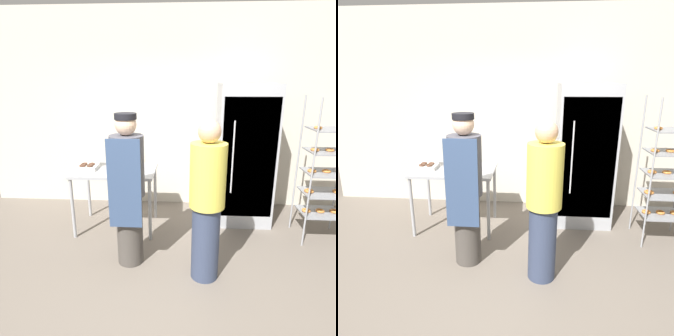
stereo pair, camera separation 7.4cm
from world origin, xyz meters
The scene contains 9 objects.
ground_plane centered at (0.00, 0.00, 0.00)m, with size 14.00×14.00×0.00m, color #6B6056.
back_wall centered at (0.00, 2.32, 1.55)m, with size 6.40×0.12×3.09m, color beige.
refrigerator centered at (0.92, 1.67, 0.99)m, with size 0.78×0.70×1.99m.
baking_rack centered at (1.86, 1.20, 0.89)m, with size 0.57×0.50×1.85m.
prep_counter centered at (-0.87, 1.31, 0.77)m, with size 1.09×0.74×0.86m.
donut_box centered at (-1.24, 1.31, 0.91)m, with size 0.28×0.23×0.27m.
blender_pitcher centered at (-0.94, 1.41, 0.99)m, with size 0.14×0.14×0.29m.
person_baker centered at (-0.53, 0.49, 0.89)m, with size 0.36×0.38×1.71m.
person_customer centered at (0.31, 0.26, 0.86)m, with size 0.36×0.36×1.68m.
Camera 1 is at (0.09, -2.52, 2.04)m, focal length 32.00 mm.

